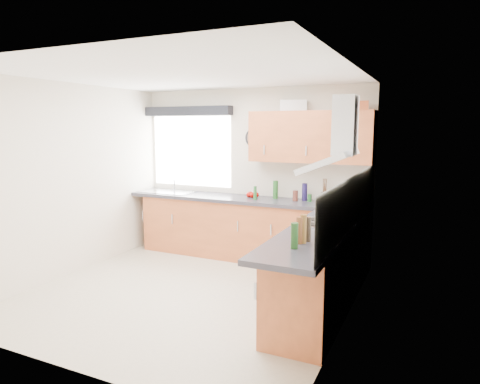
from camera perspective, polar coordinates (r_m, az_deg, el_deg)
The scene contains 36 objects.
ground_plane at distance 5.21m, azimuth -6.62°, elevation -13.17°, with size 3.60×3.60×0.00m, color beige.
ceiling at distance 4.87m, azimuth -7.15°, elevation 15.27°, with size 3.60×3.60×0.02m, color white.
wall_back at distance 6.48m, azimuth 1.55°, elevation 2.61°, with size 3.60×0.02×2.50m, color silver.
wall_front at distance 3.52m, azimuth -22.55°, elevation -3.24°, with size 3.60×0.02×2.50m, color silver.
wall_left at distance 6.03m, azimuth -21.58°, elevation 1.55°, with size 0.02×3.60×2.50m, color silver.
wall_right at distance 4.23m, azimuth 14.30°, elevation -0.91°, with size 0.02×3.60×2.50m, color silver.
window at distance 6.93m, azimuth -6.51°, elevation 5.44°, with size 1.40×0.02×1.10m, color white.
window_blind at distance 6.84m, azimuth -7.00°, elevation 10.67°, with size 1.50×0.18×0.14m, color black.
splashback at distance 4.54m, azimuth 14.86°, elevation -1.19°, with size 0.01×3.00×0.54m, color white.
base_cab_back at distance 6.40m, azimuth -0.35°, elevation -4.93°, with size 3.00×0.58×0.86m, color #A5502A.
base_cab_corner at distance 5.90m, azimuth 13.88°, elevation -6.35°, with size 0.60×0.60×0.86m, color #A5502A.
base_cab_right at distance 4.64m, azimuth 10.69°, elevation -10.42°, with size 0.58×2.10×0.86m, color #A5502A.
worktop_back at distance 6.25m, azimuth 0.44°, elevation -0.98°, with size 3.60×0.62×0.05m, color #28272F.
worktop_right at distance 4.37m, azimuth 10.24°, elevation -5.37°, with size 0.62×2.42×0.05m, color #28272F.
sink at distance 6.90m, azimuth -9.66°, elevation 0.35°, with size 0.84×0.46×0.10m, color silver, non-canonical shape.
oven at distance 4.78m, azimuth 11.03°, elevation -9.91°, with size 0.56×0.58×0.85m, color black.
hob_plate at distance 4.65m, azimuth 11.20°, elevation -4.15°, with size 0.52×0.52×0.01m, color silver.
extractor_hood at distance 4.52m, azimuth 12.76°, elevation 6.37°, with size 0.52×0.78×0.66m, color silver, non-canonical shape.
upper_cabinets at distance 5.96m, azimuth 9.37°, elevation 7.27°, with size 1.70×0.35×0.70m, color #A5502A.
washing_machine at distance 6.44m, azimuth -0.71°, elevation -5.25°, with size 0.53×0.51×0.77m, color white.
wall_clock at distance 6.39m, azimuth 1.84°, elevation 7.22°, with size 0.28×0.28×0.04m, color black.
casserole at distance 6.14m, azimuth 7.09°, elevation 11.33°, with size 0.37×0.26×0.15m, color white.
storage_box at distance 5.72m, azimuth 15.58°, elevation 11.06°, with size 0.23×0.20×0.11m, color #AA4824.
utensil_pot at distance 6.05m, azimuth 11.19°, elevation -0.61°, with size 0.09×0.09×0.13m, color slate.
kitchen_roll at distance 5.19m, azimuth 14.16°, elevation -1.51°, with size 0.12×0.12×0.26m, color white.
tomato_cluster at distance 6.30m, azimuth 1.70°, elevation -0.34°, with size 0.16×0.16×0.07m, color #AB0802, non-canonical shape.
jar_0 at distance 5.99m, azimuth 9.27°, elevation -0.78°, with size 0.06×0.06×0.10m, color #1F5825.
jar_1 at distance 6.17m, azimuth 2.03°, elevation -0.15°, with size 0.04×0.04×0.16m, color #3B2F21.
jar_2 at distance 6.06m, azimuth 8.60°, elevation 0.01°, with size 0.07×0.07×0.24m, color #1C1343.
jar_3 at distance 6.17m, azimuth 4.75°, elevation 0.31°, with size 0.07×0.07×0.26m, color #20581F.
jar_4 at distance 6.06m, azimuth 2.02°, elevation -0.13°, with size 0.05×0.05×0.19m, color #205A24.
jar_5 at distance 6.02m, azimuth 7.39°, elevation -0.50°, with size 0.07×0.07×0.15m, color #5A2A20.
bottle_0 at distance 3.68m, azimuth 7.27°, elevation -5.80°, with size 0.06×0.06×0.22m, color #183D16.
bottle_1 at distance 3.85m, azimuth 8.43°, elevation -4.89°, with size 0.06×0.06×0.26m, color brown.
bottle_2 at distance 3.83m, azimuth 7.92°, elevation -5.09°, with size 0.06×0.06×0.24m, color brown.
bottle_3 at distance 3.91m, azimuth 9.10°, elevation -4.95°, with size 0.05×0.05×0.22m, color #2E251A.
Camera 1 is at (2.56, -4.11, 1.94)m, focal length 32.00 mm.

